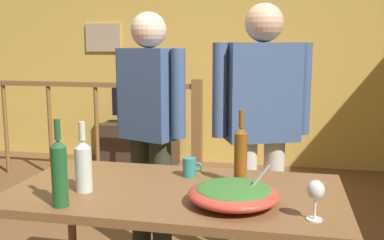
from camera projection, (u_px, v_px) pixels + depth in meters
back_wall at (212, 56)px, 5.37m from camera, size 5.91×0.10×2.60m
framed_picture at (103, 38)px, 5.56m from camera, size 0.46×0.03×0.34m
stair_railing at (113, 118)px, 4.70m from camera, size 2.82×0.10×1.10m
tv_console at (140, 144)px, 5.38m from camera, size 0.90×0.40×0.50m
flat_screen_tv at (138, 102)px, 5.26m from camera, size 0.62×0.12×0.44m
serving_table at (176, 202)px, 2.17m from camera, size 1.59×0.84×0.74m
salad_bowl at (234, 193)px, 1.95m from camera, size 0.40×0.40×0.20m
wine_glass at (316, 192)px, 1.76m from camera, size 0.07×0.07×0.16m
wine_bottle_clear at (83, 164)px, 2.11m from camera, size 0.08×0.08×0.34m
wine_bottle_amber at (241, 155)px, 2.21m from camera, size 0.06×0.06×0.38m
wine_bottle_green at (59, 172)px, 1.91m from camera, size 0.07×0.07×0.38m
mug_teal at (190, 167)px, 2.36m from camera, size 0.11×0.07×0.10m
person_standing_left at (150, 118)px, 2.92m from camera, size 0.52×0.34×1.64m
person_standing_right at (262, 115)px, 2.76m from camera, size 0.59×0.37×1.68m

